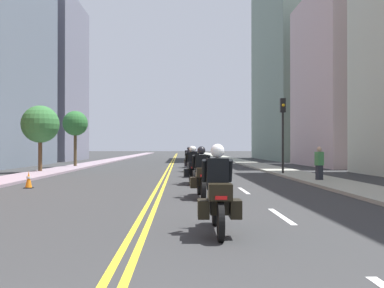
{
  "coord_description": "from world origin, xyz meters",
  "views": [
    {
      "loc": [
        0.77,
        -2.18,
        1.59
      ],
      "look_at": [
        1.44,
        21.86,
        1.77
      ],
      "focal_mm": 41.42,
      "sensor_mm": 36.0,
      "label": 1
    }
  ],
  "objects_px": {
    "motorcycle_3": "(194,164)",
    "street_tree_1": "(40,124)",
    "street_tree_0": "(75,124)",
    "traffic_light_near": "(283,122)",
    "traffic_cone_1": "(29,180)",
    "pedestrian_1": "(319,164)",
    "motorcycle_4": "(191,162)",
    "motorcycle_1": "(202,177)",
    "motorcycle_5": "(189,159)",
    "motorcycle_0": "(218,197)",
    "motorcycle_2": "(192,168)"
  },
  "relations": [
    {
      "from": "motorcycle_5",
      "to": "street_tree_0",
      "type": "xyz_separation_m",
      "value": [
        -8.94,
        0.53,
        2.79
      ]
    },
    {
      "from": "motorcycle_0",
      "to": "motorcycle_1",
      "type": "height_order",
      "value": "motorcycle_0"
    },
    {
      "from": "motorcycle_0",
      "to": "motorcycle_4",
      "type": "xyz_separation_m",
      "value": [
        0.0,
        20.76,
        -0.03
      ]
    },
    {
      "from": "street_tree_0",
      "to": "traffic_light_near",
      "type": "bearing_deg",
      "value": -35.56
    },
    {
      "from": "traffic_cone_1",
      "to": "street_tree_1",
      "type": "distance_m",
      "value": 11.0
    },
    {
      "from": "motorcycle_4",
      "to": "motorcycle_1",
      "type": "bearing_deg",
      "value": -87.31
    },
    {
      "from": "motorcycle_0",
      "to": "motorcycle_3",
      "type": "height_order",
      "value": "motorcycle_0"
    },
    {
      "from": "motorcycle_2",
      "to": "motorcycle_0",
      "type": "bearing_deg",
      "value": -92.24
    },
    {
      "from": "motorcycle_3",
      "to": "motorcycle_5",
      "type": "xyz_separation_m",
      "value": [
        -0.06,
        10.79,
        -0.02
      ]
    },
    {
      "from": "motorcycle_2",
      "to": "motorcycle_4",
      "type": "relative_size",
      "value": 1.06
    },
    {
      "from": "motorcycle_5",
      "to": "motorcycle_0",
      "type": "bearing_deg",
      "value": -92.89
    },
    {
      "from": "motorcycle_2",
      "to": "street_tree_1",
      "type": "relative_size",
      "value": 0.54
    },
    {
      "from": "motorcycle_4",
      "to": "pedestrian_1",
      "type": "bearing_deg",
      "value": -55.22
    },
    {
      "from": "motorcycle_3",
      "to": "street_tree_1",
      "type": "distance_m",
      "value": 10.48
    },
    {
      "from": "motorcycle_0",
      "to": "pedestrian_1",
      "type": "height_order",
      "value": "motorcycle_0"
    },
    {
      "from": "street_tree_1",
      "to": "street_tree_0",
      "type": "bearing_deg",
      "value": 86.7
    },
    {
      "from": "traffic_cone_1",
      "to": "traffic_light_near",
      "type": "relative_size",
      "value": 0.15
    },
    {
      "from": "motorcycle_0",
      "to": "motorcycle_1",
      "type": "distance_m",
      "value": 5.82
    },
    {
      "from": "motorcycle_0",
      "to": "motorcycle_2",
      "type": "bearing_deg",
      "value": 91.84
    },
    {
      "from": "pedestrian_1",
      "to": "traffic_cone_1",
      "type": "bearing_deg",
      "value": 169.11
    },
    {
      "from": "motorcycle_1",
      "to": "motorcycle_5",
      "type": "bearing_deg",
      "value": 88.38
    },
    {
      "from": "motorcycle_3",
      "to": "street_tree_1",
      "type": "relative_size",
      "value": 0.52
    },
    {
      "from": "motorcycle_0",
      "to": "street_tree_1",
      "type": "xyz_separation_m",
      "value": [
        -9.36,
        19.56,
        2.33
      ]
    },
    {
      "from": "motorcycle_0",
      "to": "traffic_cone_1",
      "type": "relative_size",
      "value": 3.42
    },
    {
      "from": "traffic_cone_1",
      "to": "traffic_light_near",
      "type": "xyz_separation_m",
      "value": [
        11.75,
        7.61,
        2.72
      ]
    },
    {
      "from": "motorcycle_3",
      "to": "traffic_cone_1",
      "type": "relative_size",
      "value": 3.34
    },
    {
      "from": "traffic_cone_1",
      "to": "street_tree_1",
      "type": "height_order",
      "value": "street_tree_1"
    },
    {
      "from": "motorcycle_1",
      "to": "motorcycle_2",
      "type": "height_order",
      "value": "motorcycle_2"
    },
    {
      "from": "traffic_light_near",
      "to": "street_tree_1",
      "type": "relative_size",
      "value": 1.04
    },
    {
      "from": "motorcycle_3",
      "to": "street_tree_0",
      "type": "xyz_separation_m",
      "value": [
        -9.0,
        11.32,
        2.76
      ]
    },
    {
      "from": "traffic_light_near",
      "to": "pedestrian_1",
      "type": "distance_m",
      "value": 5.57
    },
    {
      "from": "traffic_light_near",
      "to": "street_tree_1",
      "type": "xyz_separation_m",
      "value": [
        -14.52,
        2.69,
        -0.03
      ]
    },
    {
      "from": "motorcycle_4",
      "to": "motorcycle_5",
      "type": "distance_m",
      "value": 5.65
    },
    {
      "from": "motorcycle_1",
      "to": "street_tree_1",
      "type": "bearing_deg",
      "value": 122.66
    },
    {
      "from": "pedestrian_1",
      "to": "motorcycle_1",
      "type": "bearing_deg",
      "value": -155.98
    },
    {
      "from": "motorcycle_2",
      "to": "street_tree_0",
      "type": "height_order",
      "value": "street_tree_0"
    },
    {
      "from": "motorcycle_0",
      "to": "motorcycle_4",
      "type": "distance_m",
      "value": 20.76
    },
    {
      "from": "street_tree_0",
      "to": "motorcycle_1",
      "type": "bearing_deg",
      "value": -67.1
    },
    {
      "from": "traffic_light_near",
      "to": "street_tree_1",
      "type": "height_order",
      "value": "traffic_light_near"
    },
    {
      "from": "motorcycle_2",
      "to": "traffic_light_near",
      "type": "xyz_separation_m",
      "value": [
        5.33,
        5.95,
        2.36
      ]
    },
    {
      "from": "motorcycle_5",
      "to": "street_tree_1",
      "type": "bearing_deg",
      "value": -146.67
    },
    {
      "from": "motorcycle_3",
      "to": "pedestrian_1",
      "type": "relative_size",
      "value": 1.36
    },
    {
      "from": "motorcycle_2",
      "to": "motorcycle_1",
      "type": "bearing_deg",
      "value": -91.41
    },
    {
      "from": "motorcycle_4",
      "to": "traffic_cone_1",
      "type": "height_order",
      "value": "motorcycle_4"
    },
    {
      "from": "pedestrian_1",
      "to": "street_tree_1",
      "type": "distance_m",
      "value": 17.03
    },
    {
      "from": "motorcycle_4",
      "to": "street_tree_1",
      "type": "relative_size",
      "value": 0.51
    },
    {
      "from": "motorcycle_1",
      "to": "motorcycle_2",
      "type": "distance_m",
      "value": 5.1
    },
    {
      "from": "motorcycle_2",
      "to": "motorcycle_3",
      "type": "xyz_separation_m",
      "value": [
        0.23,
        4.71,
        -0.01
      ]
    },
    {
      "from": "motorcycle_4",
      "to": "street_tree_1",
      "type": "bearing_deg",
      "value": -169.9
    },
    {
      "from": "pedestrian_1",
      "to": "street_tree_0",
      "type": "height_order",
      "value": "street_tree_0"
    }
  ]
}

